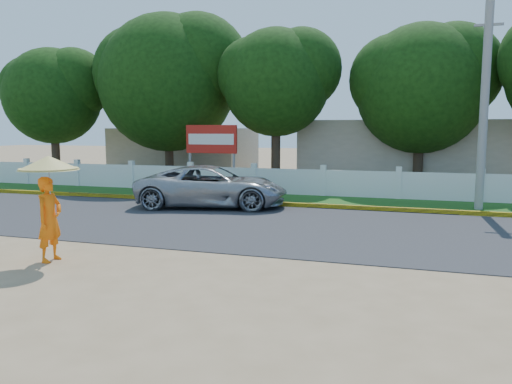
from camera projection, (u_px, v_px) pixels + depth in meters
ground at (226, 268)px, 10.08m from camera, size 120.00×120.00×0.00m
road at (282, 226)px, 14.33m from camera, size 60.00×7.00×0.02m
grass_verge at (316, 201)px, 19.30m from camera, size 60.00×3.50×0.03m
curb at (307, 205)px, 17.68m from camera, size 40.00×0.18×0.16m
fence at (323, 183)px, 20.60m from camera, size 40.00×0.10×1.10m
building_near at (403, 151)px, 26.00m from camera, size 10.00×6.00×3.20m
building_far at (185, 151)px, 30.86m from camera, size 8.00×5.00×2.80m
utility_pole at (484, 108)px, 16.74m from camera, size 0.28×0.28×6.98m
vehicle at (212, 186)px, 17.78m from camera, size 5.73×3.55×1.48m
monk_with_parasol at (49, 193)px, 10.41m from camera, size 1.23×1.23×2.24m
billboard at (211, 143)px, 23.06m from camera, size 2.50×0.13×2.95m
tree_row at (340, 80)px, 22.74m from camera, size 35.55×7.38×8.61m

